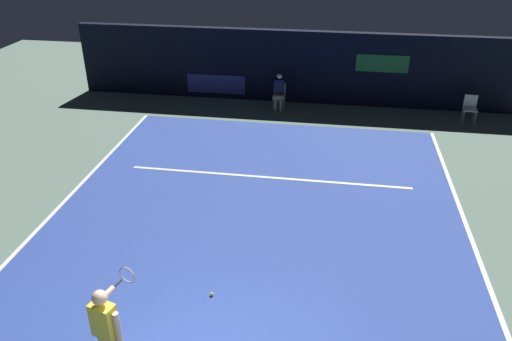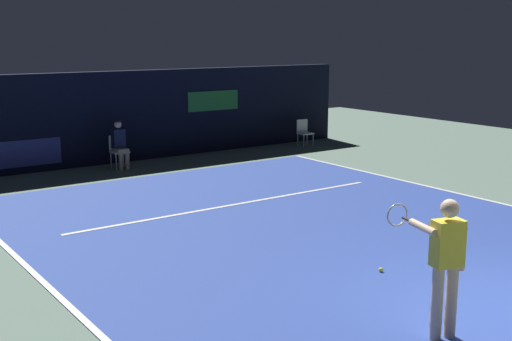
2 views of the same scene
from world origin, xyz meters
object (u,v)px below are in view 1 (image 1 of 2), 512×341
tennis_player (107,329)px  courtside_chair_near (470,107)px  line_judge_on_chair (279,91)px  tennis_ball (212,294)px

tennis_player → courtside_chair_near: 13.99m
tennis_player → line_judge_on_chair: 11.89m
line_judge_on_chair → courtside_chair_near: bearing=-0.7°
line_judge_on_chair → tennis_ball: bearing=-90.5°
courtside_chair_near → tennis_ball: courtside_chair_near is taller
courtside_chair_near → tennis_ball: size_ratio=12.94×
line_judge_on_chair → tennis_player: bearing=-95.5°
tennis_player → courtside_chair_near: size_ratio=1.97×
tennis_player → tennis_ball: bearing=62.2°
line_judge_on_chair → tennis_ball: line_judge_on_chair is taller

